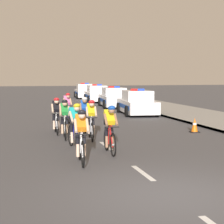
{
  "coord_description": "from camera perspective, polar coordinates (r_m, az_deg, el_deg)",
  "views": [
    {
      "loc": [
        -3.19,
        -7.55,
        2.46
      ],
      "look_at": [
        0.4,
        6.62,
        1.1
      ],
      "focal_mm": 64.72,
      "sensor_mm": 36.0,
      "label": 1
    }
  ],
  "objects": [
    {
      "name": "police_car_third",
      "position": [
        36.39,
        -2.15,
        2.51
      ],
      "size": [
        2.23,
        4.51,
        1.59
      ],
      "color": "white",
      "rests_on": "ground"
    },
    {
      "name": "cyclist_fifth",
      "position": [
        15.55,
        -6.72,
        -0.9
      ],
      "size": [
        0.44,
        1.72,
        1.56
      ],
      "color": "black",
      "rests_on": "ground"
    },
    {
      "name": "cyclist_sixth",
      "position": [
        17.12,
        -3.94,
        -0.31
      ],
      "size": [
        0.45,
        1.72,
        1.56
      ],
      "color": "black",
      "rests_on": "ground"
    },
    {
      "name": "police_car_furthest",
      "position": [
        42.39,
        -3.89,
        2.9
      ],
      "size": [
        2.24,
        4.52,
        1.59
      ],
      "color": "white",
      "rests_on": "ground"
    },
    {
      "name": "cyclist_seventh",
      "position": [
        16.85,
        -7.9,
        -0.43
      ],
      "size": [
        0.42,
        1.72,
        1.56
      ],
      "color": "black",
      "rests_on": "ground"
    },
    {
      "name": "traffic_cone_near",
      "position": [
        17.52,
        11.59,
        -1.84
      ],
      "size": [
        0.36,
        0.36,
        0.64
      ],
      "color": "black",
      "rests_on": "ground"
    },
    {
      "name": "cyclist_fourth",
      "position": [
        15.21,
        -2.99,
        -1.01
      ],
      "size": [
        0.45,
        1.72,
        1.56
      ],
      "color": "black",
      "rests_on": "ground"
    },
    {
      "name": "cyclist_lead",
      "position": [
        11.12,
        -4.39,
        -3.36
      ],
      "size": [
        0.44,
        1.72,
        1.56
      ],
      "color": "black",
      "rests_on": "ground"
    },
    {
      "name": "ground_plane",
      "position": [
        8.56,
        8.5,
        -11.45
      ],
      "size": [
        160.0,
        160.0,
        0.0
      ],
      "primitive_type": "plane",
      "color": "#4C4C51"
    },
    {
      "name": "kerb_edge",
      "position": [
        23.37,
        7.8,
        -0.61
      ],
      "size": [
        0.16,
        60.0,
        0.13
      ],
      "primitive_type": "cube",
      "color": "#9E9E99",
      "rests_on": "ground"
    },
    {
      "name": "cyclist_second",
      "position": [
        12.52,
        -0.32,
        -2.37
      ],
      "size": [
        0.42,
        1.72,
        1.56
      ],
      "color": "black",
      "rests_on": "ground"
    },
    {
      "name": "cyclist_eighth",
      "position": [
        20.84,
        -6.35,
        0.68
      ],
      "size": [
        0.42,
        1.72,
        1.56
      ],
      "color": "black",
      "rests_on": "ground"
    },
    {
      "name": "cyclist_third",
      "position": [
        13.45,
        -5.29,
        -1.86
      ],
      "size": [
        0.45,
        1.72,
        1.56
      ],
      "color": "black",
      "rests_on": "ground"
    },
    {
      "name": "police_car_second",
      "position": [
        30.44,
        0.26,
        1.96
      ],
      "size": [
        2.28,
        4.54,
        1.59
      ],
      "color": "silver",
      "rests_on": "ground"
    },
    {
      "name": "sidewalk_slab",
      "position": [
        24.23,
        12.36,
        -0.49
      ],
      "size": [
        4.32,
        60.0,
        0.12
      ],
      "primitive_type": "cube",
      "color": "gray",
      "rests_on": "ground"
    },
    {
      "name": "lane_markings_centre",
      "position": [
        17.9,
        -3.82,
        -2.59
      ],
      "size": [
        0.14,
        25.6,
        0.01
      ],
      "color": "white",
      "rests_on": "ground"
    },
    {
      "name": "police_car_nearest",
      "position": [
        24.94,
        3.56,
        1.21
      ],
      "size": [
        2.28,
        4.53,
        1.59
      ],
      "color": "white",
      "rests_on": "ground"
    }
  ]
}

